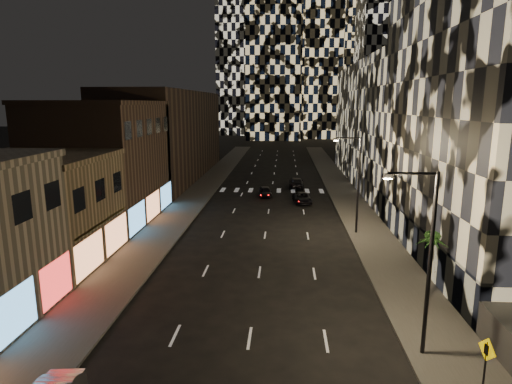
# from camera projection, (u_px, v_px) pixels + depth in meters

# --- Properties ---
(sidewalk_left) EXTENTS (4.00, 120.00, 0.15)m
(sidewalk_left) POSITION_uv_depth(u_px,v_px,m) (202.00, 189.00, 61.29)
(sidewalk_left) COLOR #47443F
(sidewalk_left) RESTS_ON ground
(sidewalk_right) EXTENTS (4.00, 120.00, 0.15)m
(sidewalk_right) POSITION_uv_depth(u_px,v_px,m) (343.00, 191.00, 59.99)
(sidewalk_right) COLOR #47443F
(sidewalk_right) RESTS_ON ground
(curb_left) EXTENTS (0.20, 120.00, 0.15)m
(curb_left) POSITION_uv_depth(u_px,v_px,m) (217.00, 189.00, 61.15)
(curb_left) COLOR #4C4C47
(curb_left) RESTS_ON ground
(curb_right) EXTENTS (0.20, 120.00, 0.15)m
(curb_right) POSITION_uv_depth(u_px,v_px,m) (328.00, 191.00, 60.13)
(curb_right) COLOR #4C4C47
(curb_right) RESTS_ON ground
(retail_tan) EXTENTS (10.00, 10.00, 8.00)m
(retail_tan) POSITION_uv_depth(u_px,v_px,m) (38.00, 212.00, 32.61)
(retail_tan) COLOR #8A7452
(retail_tan) RESTS_ON ground
(retail_brown) EXTENTS (10.00, 15.00, 12.00)m
(retail_brown) POSITION_uv_depth(u_px,v_px,m) (104.00, 164.00, 44.41)
(retail_brown) COLOR #4B362A
(retail_brown) RESTS_ON ground
(retail_filler_left) EXTENTS (10.00, 40.00, 14.00)m
(retail_filler_left) POSITION_uv_depth(u_px,v_px,m) (170.00, 135.00, 70.09)
(retail_filler_left) COLOR #4B362A
(retail_filler_left) RESTS_ON ground
(midrise_base) EXTENTS (0.60, 25.00, 3.00)m
(midrise_base) POSITION_uv_depth(u_px,v_px,m) (414.00, 237.00, 34.65)
(midrise_base) COLOR #383838
(midrise_base) RESTS_ON ground
(midrise_filler_right) EXTENTS (16.00, 40.00, 18.00)m
(midrise_filler_right) POSITION_uv_depth(u_px,v_px,m) (406.00, 124.00, 64.36)
(midrise_filler_right) COLOR #232326
(midrise_filler_right) RESTS_ON ground
(streetlight_near) EXTENTS (2.55, 0.25, 9.00)m
(streetlight_near) POSITION_uv_depth(u_px,v_px,m) (426.00, 252.00, 19.95)
(streetlight_near) COLOR black
(streetlight_near) RESTS_ON sidewalk_right
(streetlight_far) EXTENTS (2.55, 0.25, 9.00)m
(streetlight_far) POSITION_uv_depth(u_px,v_px,m) (356.00, 178.00, 39.49)
(streetlight_far) COLOR black
(streetlight_far) RESTS_ON sidewalk_right
(car_dark_midlane) EXTENTS (2.09, 4.08, 1.33)m
(car_dark_midlane) POSITION_uv_depth(u_px,v_px,m) (265.00, 192.00, 56.58)
(car_dark_midlane) COLOR black
(car_dark_midlane) RESTS_ON ground
(car_dark_oncoming) EXTENTS (2.17, 5.22, 1.51)m
(car_dark_oncoming) POSITION_uv_depth(u_px,v_px,m) (296.00, 183.00, 62.28)
(car_dark_oncoming) COLOR black
(car_dark_oncoming) RESTS_ON ground
(car_dark_rightlane) EXTENTS (2.48, 4.65, 1.24)m
(car_dark_rightlane) POSITION_uv_depth(u_px,v_px,m) (302.00, 198.00, 53.03)
(car_dark_rightlane) COLOR black
(car_dark_rightlane) RESTS_ON ground
(ped_sign) EXTENTS (0.27, 0.97, 2.97)m
(ped_sign) POSITION_uv_depth(u_px,v_px,m) (486.00, 359.00, 16.94)
(ped_sign) COLOR black
(ped_sign) RESTS_ON sidewalk_right
(palm_tree) EXTENTS (2.16, 2.18, 4.28)m
(palm_tree) POSITION_uv_depth(u_px,v_px,m) (432.00, 244.00, 26.27)
(palm_tree) COLOR #47331E
(palm_tree) RESTS_ON sidewalk_right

